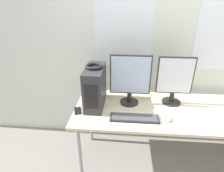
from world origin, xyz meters
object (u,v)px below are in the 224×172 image
Objects in this scene: pc_tower at (95,87)px; monitor_main at (130,79)px; keyboard at (134,118)px; headphones at (94,66)px; mouse at (168,119)px; monitor_right_near at (174,80)px; cell_phone at (78,111)px.

monitor_main reaches higher than pc_tower.
keyboard is at bearing -30.12° from pc_tower.
headphones is 0.86m from mouse.
monitor_main is 0.41m from keyboard.
monitor_right_near is at bearing 7.11° from headphones.
headphones is 1.22× the size of cell_phone.
cell_phone is at bearing -137.47° from pc_tower.
monitor_right_near is at bearing 39.97° from keyboard.
keyboard is (-0.40, -0.34, -0.26)m from monitor_right_near.
pc_tower reaches higher than keyboard.
monitor_main is at bearing 9.19° from headphones.
monitor_main is 0.63m from cell_phone.
pc_tower is 0.95× the size of keyboard.
monitor_right_near is 1.12× the size of keyboard.
monitor_main reaches higher than headphones.
monitor_right_near is 3.63× the size of cell_phone.
cell_phone is (-0.16, -0.15, -0.20)m from pc_tower.
cell_phone is (-0.16, -0.15, -0.43)m from headphones.
keyboard is (0.05, -0.29, -0.27)m from monitor_main.
monitor_right_near is 5.62× the size of mouse.
keyboard is 5.02× the size of mouse.
monitor_right_near is at bearing -1.78° from cell_phone.
monitor_right_near reaches higher than pc_tower.
monitor_right_near is 0.59m from keyboard.
monitor_main is 1.16× the size of keyboard.
headphones reaches higher than cell_phone.
monitor_main reaches higher than monitor_right_near.
mouse reaches higher than cell_phone.
headphones is at bearing -172.89° from monitor_right_near.
headphones is 0.48m from cell_phone.
headphones reaches higher than mouse.
monitor_right_near is 1.04m from cell_phone.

